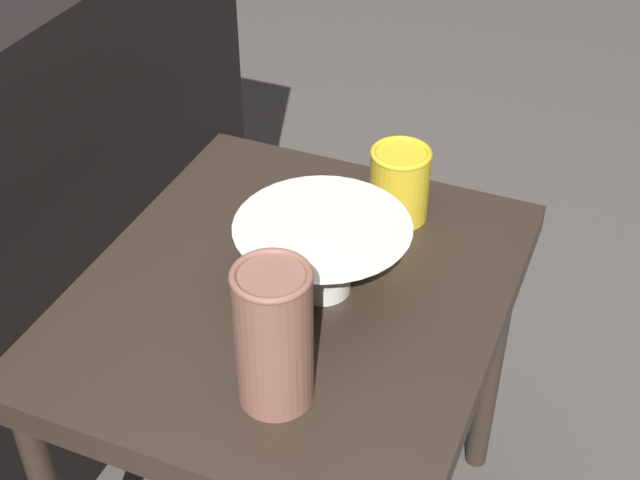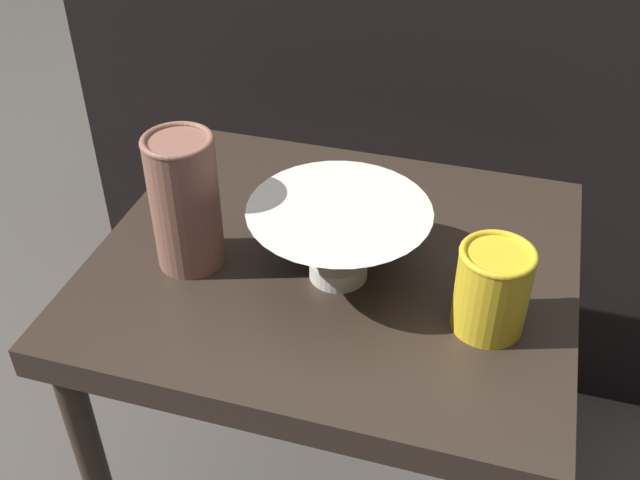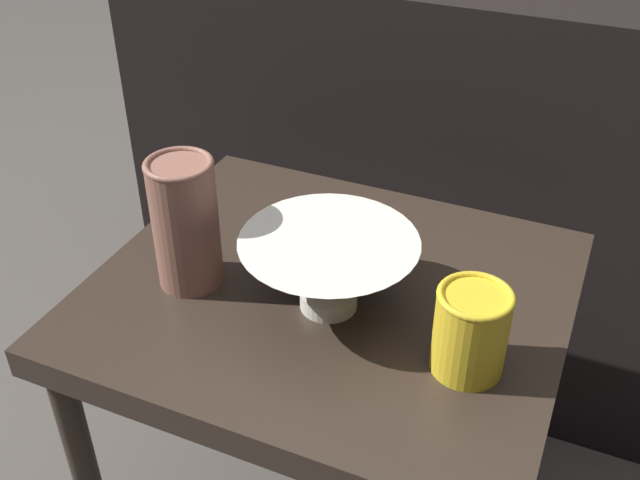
# 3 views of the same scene
# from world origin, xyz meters

# --- Properties ---
(table) EXTENTS (0.59, 0.52, 0.53)m
(table) POSITION_xyz_m (0.00, 0.00, 0.47)
(table) COLOR #2D231C
(table) RESTS_ON ground_plane
(couch_backdrop) EXTENTS (1.16, 0.50, 0.79)m
(couch_backdrop) POSITION_xyz_m (0.00, 0.62, 0.40)
(couch_backdrop) COLOR black
(couch_backdrop) RESTS_ON ground_plane
(bowl) EXTENTS (0.21, 0.21, 0.10)m
(bowl) POSITION_xyz_m (0.01, -0.03, 0.59)
(bowl) COLOR silver
(bowl) RESTS_ON table
(vase_textured_left) EXTENTS (0.08, 0.08, 0.17)m
(vase_textured_left) POSITION_xyz_m (-0.17, -0.06, 0.62)
(vase_textured_left) COLOR brown
(vase_textured_left) RESTS_ON table
(vase_colorful_right) EXTENTS (0.08, 0.08, 0.10)m
(vase_colorful_right) POSITION_xyz_m (0.20, -0.07, 0.59)
(vase_colorful_right) COLOR gold
(vase_colorful_right) RESTS_ON table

